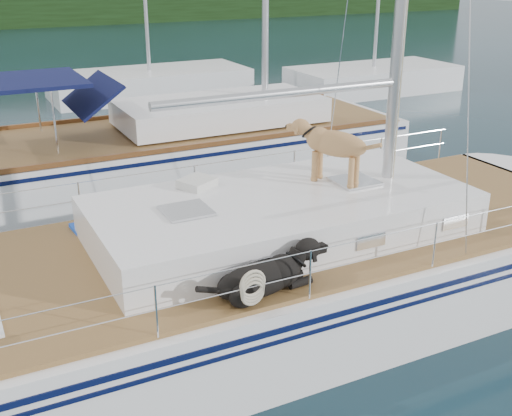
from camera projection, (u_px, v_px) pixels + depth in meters
ground at (231, 323)px, 9.12m from camera, size 120.00×120.00×0.00m
main_sailboat at (237, 279)px, 8.91m from camera, size 12.00×3.80×14.01m
neighbor_sailboat at (179, 149)px, 15.12m from camera, size 11.00×3.50×13.30m
bg_boat_center at (150, 84)px, 23.94m from camera, size 7.20×3.00×11.65m
bg_boat_east at (373, 79)px, 24.79m from camera, size 6.40×3.00×11.65m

